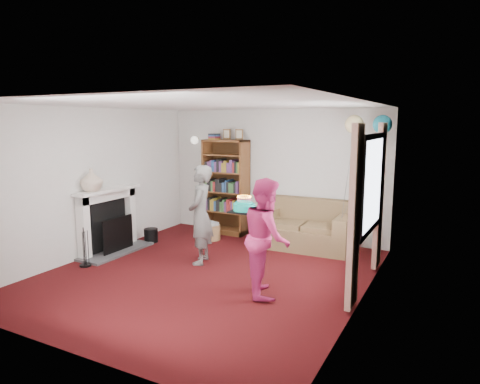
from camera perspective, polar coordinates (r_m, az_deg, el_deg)
The scene contains 16 objects.
ground at distance 6.55m, azimuth -4.46°, elevation -10.89°, with size 5.00×5.00×0.00m, color black.
wall_back at distance 8.43m, azimuth 4.52°, elevation 2.43°, with size 4.50×0.02×2.50m, color silver.
wall_left at distance 7.66m, azimuth -19.07°, elevation 1.25°, with size 0.02×5.00×2.50m, color silver.
wall_right at distance 5.39m, azimuth 16.21°, elevation -1.84°, with size 0.02×5.00×2.50m, color silver.
ceiling at distance 6.15m, azimuth -4.76°, elevation 11.59°, with size 4.50×5.00×0.01m, color white.
fireplace at distance 7.80m, azimuth -16.89°, elevation -4.02°, with size 0.55×1.80×1.12m.
window_bay at distance 5.99m, azimuth 16.83°, elevation -1.23°, with size 0.14×2.02×2.20m.
wall_sconce at distance 9.09m, azimuth -6.08°, elevation 6.90°, with size 0.16×0.23×0.16m.
bookcase at distance 8.71m, azimuth -1.81°, elevation 0.59°, with size 0.90×0.42×2.12m.
sofa at distance 7.90m, azimuth 8.88°, elevation -4.95°, with size 1.63×0.86×0.86m.
wicker_basket at distance 8.34m, azimuth -3.96°, elevation -5.29°, with size 0.38×0.38×0.35m.
person_striped at distance 6.86m, azimuth -5.28°, elevation -3.05°, with size 0.58×0.38×1.59m, color black.
person_magenta at distance 5.62m, azimuth 3.56°, elevation -5.99°, with size 0.75×0.59×1.55m, color #B8245E.
birthday_cake at distance 5.94m, azimuth 0.56°, elevation -2.03°, with size 0.36×0.36×0.22m.
balloons at distance 7.17m, azimuth 16.70°, elevation 8.63°, with size 0.74×0.30×1.71m.
mantel_vase at distance 7.45m, azimuth -19.19°, elevation 1.51°, with size 0.36×0.36×0.38m, color beige.
Camera 1 is at (3.28, -5.19, 2.26)m, focal length 32.00 mm.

